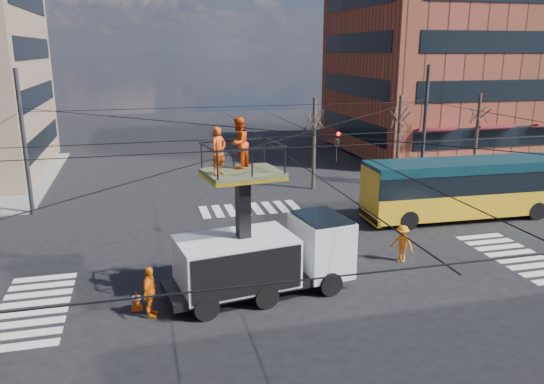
{
  "coord_description": "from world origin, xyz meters",
  "views": [
    {
      "loc": [
        -5.95,
        -18.72,
        8.92
      ],
      "look_at": [
        -0.51,
        2.8,
        2.93
      ],
      "focal_mm": 35.0,
      "sensor_mm": 36.0,
      "label": 1
    }
  ],
  "objects_px": {
    "flagger": "(402,243)",
    "city_bus": "(469,187)",
    "utility_truck": "(264,240)",
    "traffic_cone": "(136,300)",
    "worker_ground": "(150,293)"
  },
  "relations": [
    {
      "from": "city_bus",
      "to": "traffic_cone",
      "type": "xyz_separation_m",
      "value": [
        -17.59,
        -6.55,
        -1.39
      ]
    },
    {
      "from": "city_bus",
      "to": "worker_ground",
      "type": "xyz_separation_m",
      "value": [
        -17.12,
        -7.23,
        -0.82
      ]
    },
    {
      "from": "utility_truck",
      "to": "traffic_cone",
      "type": "distance_m",
      "value": 5.03
    },
    {
      "from": "traffic_cone",
      "to": "utility_truck",
      "type": "bearing_deg",
      "value": 2.57
    },
    {
      "from": "utility_truck",
      "to": "flagger",
      "type": "bearing_deg",
      "value": 4.43
    },
    {
      "from": "city_bus",
      "to": "worker_ground",
      "type": "distance_m",
      "value": 18.6
    },
    {
      "from": "worker_ground",
      "to": "flagger",
      "type": "xyz_separation_m",
      "value": [
        10.71,
        2.42,
        -0.09
      ]
    },
    {
      "from": "utility_truck",
      "to": "worker_ground",
      "type": "distance_m",
      "value": 4.48
    },
    {
      "from": "utility_truck",
      "to": "flagger",
      "type": "height_order",
      "value": "utility_truck"
    },
    {
      "from": "utility_truck",
      "to": "traffic_cone",
      "type": "height_order",
      "value": "utility_truck"
    },
    {
      "from": "utility_truck",
      "to": "traffic_cone",
      "type": "xyz_separation_m",
      "value": [
        -4.7,
        -0.21,
        -1.78
      ]
    },
    {
      "from": "city_bus",
      "to": "worker_ground",
      "type": "relative_size",
      "value": 6.43
    },
    {
      "from": "flagger",
      "to": "city_bus",
      "type": "bearing_deg",
      "value": 93.19
    },
    {
      "from": "city_bus",
      "to": "worker_ground",
      "type": "height_order",
      "value": "city_bus"
    },
    {
      "from": "utility_truck",
      "to": "worker_ground",
      "type": "height_order",
      "value": "utility_truck"
    }
  ]
}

